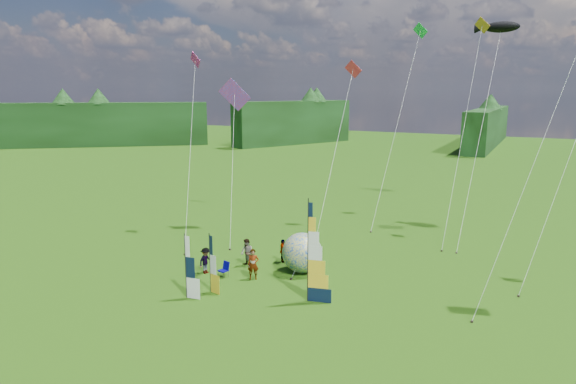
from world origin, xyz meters
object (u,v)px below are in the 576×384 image
at_px(bol_inflatable, 302,253).
at_px(spectator_c, 206,261).
at_px(side_banner_far, 186,267).
at_px(spectator_d, 283,251).
at_px(side_banner_left, 210,264).
at_px(camp_chair, 223,270).
at_px(spectator_b, 247,253).
at_px(kite_whale, 482,120).
at_px(feather_banner_main, 308,253).
at_px(spectator_a, 253,264).

xyz_separation_m(bol_inflatable, spectator_c, (-5.04, -2.84, -0.42)).
bearing_deg(side_banner_far, spectator_d, 68.49).
bearing_deg(spectator_c, side_banner_left, -131.54).
xyz_separation_m(spectator_c, spectator_d, (3.17, 3.89, -0.04)).
bearing_deg(spectator_c, camp_chair, -85.54).
height_order(spectator_b, kite_whale, kite_whale).
relative_size(side_banner_far, bol_inflatable, 1.40).
relative_size(feather_banner_main, spectator_b, 3.01).
distance_m(side_banner_far, kite_whale, 24.15).
distance_m(spectator_b, spectator_c, 2.68).
distance_m(side_banner_left, spectator_d, 6.31).
relative_size(side_banner_left, camp_chair, 3.46).
distance_m(side_banner_left, spectator_c, 3.09).
relative_size(side_banner_far, camp_chair, 3.68).
bearing_deg(feather_banner_main, kite_whale, 58.35).
xyz_separation_m(side_banner_left, bol_inflatable, (3.09, 5.09, -0.39)).
bearing_deg(spectator_a, kite_whale, 28.01).
bearing_deg(spectator_d, camp_chair, 114.33).
distance_m(feather_banner_main, camp_chair, 6.33).
distance_m(feather_banner_main, kite_whale, 19.29).
distance_m(side_banner_far, spectator_a, 4.39).
xyz_separation_m(side_banner_left, spectator_b, (-0.42, 4.44, -0.73)).
height_order(feather_banner_main, spectator_b, feather_banner_main).
relative_size(side_banner_left, spectator_c, 2.02).
bearing_deg(spectator_d, kite_whale, -78.88).
bearing_deg(kite_whale, spectator_b, -149.74).
bearing_deg(feather_banner_main, camp_chair, 158.76).
height_order(side_banner_far, kite_whale, kite_whale).
relative_size(feather_banner_main, spectator_c, 3.33).
bearing_deg(camp_chair, spectator_d, 80.60).
height_order(side_banner_far, spectator_d, side_banner_far).
bearing_deg(bol_inflatable, feather_banner_main, -60.62).
distance_m(bol_inflatable, kite_whale, 17.44).
relative_size(spectator_b, spectator_d, 1.16).
xyz_separation_m(bol_inflatable, spectator_d, (-1.87, 1.05, -0.46)).
distance_m(feather_banner_main, side_banner_far, 6.48).
bearing_deg(side_banner_left, spectator_d, 91.64).
relative_size(spectator_d, camp_chair, 1.63).
relative_size(feather_banner_main, camp_chair, 5.69).
height_order(camp_chair, kite_whale, kite_whale).
height_order(feather_banner_main, spectator_c, feather_banner_main).
bearing_deg(kite_whale, spectator_a, -142.89).
bearing_deg(spectator_a, camp_chair, 167.54).
distance_m(side_banner_left, kite_whale, 22.84).
distance_m(feather_banner_main, spectator_d, 6.56).
relative_size(spectator_a, spectator_d, 1.20).
xyz_separation_m(feather_banner_main, spectator_d, (-4.00, 4.84, -1.89)).
height_order(spectator_d, camp_chair, spectator_d).
xyz_separation_m(side_banner_left, kite_whale, (11.17, 18.63, 7.05)).
distance_m(side_banner_far, spectator_b, 5.74).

